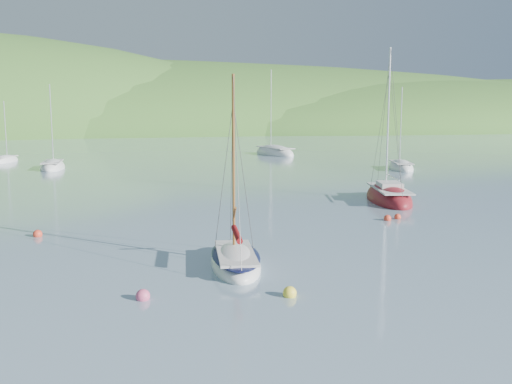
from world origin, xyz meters
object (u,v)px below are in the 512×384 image
object	(u,v)px
distant_sloop_b	(275,153)
sloop_red	(389,198)
daysailer_white	(235,261)
distant_sloop_c	(5,161)
distant_sloop_a	(53,167)
distant_sloop_d	(401,168)

from	to	relation	value
distant_sloop_b	sloop_red	bearing A→B (deg)	-108.36
daysailer_white	distant_sloop_c	distance (m)	56.10
daysailer_white	distant_sloop_b	world-z (taller)	distant_sloop_b
sloop_red	daysailer_white	bearing A→B (deg)	-121.07
sloop_red	distant_sloop_a	distance (m)	38.66
sloop_red	distant_sloop_b	world-z (taller)	distant_sloop_b
sloop_red	distant_sloop_c	world-z (taller)	sloop_red
daysailer_white	distant_sloop_d	world-z (taller)	distant_sloop_d
daysailer_white	distant_sloop_a	world-z (taller)	distant_sloop_a
daysailer_white	distant_sloop_d	size ratio (longest dim) A/B	0.87
distant_sloop_c	distant_sloop_d	size ratio (longest dim) A/B	0.85
distant_sloop_c	distant_sloop_d	xyz separation A→B (m)	(42.86, -20.62, 0.02)
distant_sloop_a	distant_sloop_c	distance (m)	11.96
daysailer_white	distant_sloop_c	size ratio (longest dim) A/B	1.03
distant_sloop_b	distant_sloop_d	size ratio (longest dim) A/B	1.37
sloop_red	distant_sloop_c	size ratio (longest dim) A/B	1.43
sloop_red	distant_sloop_a	world-z (taller)	sloop_red
distant_sloop_b	daysailer_white	bearing A→B (deg)	-120.83
sloop_red	distant_sloop_a	size ratio (longest dim) A/B	1.17
sloop_red	distant_sloop_c	bearing A→B (deg)	143.18
daysailer_white	distant_sloop_d	xyz separation A→B (m)	(26.32, 32.98, -0.03)
daysailer_white	distant_sloop_c	bearing A→B (deg)	115.60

